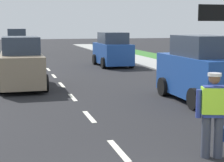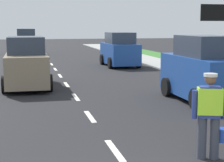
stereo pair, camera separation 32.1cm
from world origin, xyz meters
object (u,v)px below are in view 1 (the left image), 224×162
(car_parked_curbside, at_px, (201,71))
(car_oncoming_third, at_px, (17,42))
(car_oncoming_lead, at_px, (21,64))
(road_worker, at_px, (214,111))
(car_parked_far, at_px, (113,51))
(lane_direction_sign, at_px, (220,31))

(car_parked_curbside, distance_m, car_oncoming_third, 24.29)
(car_oncoming_lead, bearing_deg, road_worker, -70.85)
(car_parked_curbside, bearing_deg, car_parked_far, 89.85)
(road_worker, distance_m, car_parked_curbside, 5.66)
(road_worker, bearing_deg, car_parked_curbside, 64.49)
(lane_direction_sign, xyz_separation_m, car_oncoming_lead, (-5.86, 5.54, -1.43))
(road_worker, bearing_deg, car_oncoming_third, 96.39)
(car_parked_far, relative_size, car_oncoming_lead, 0.92)
(road_worker, height_order, car_parked_curbside, car_parked_curbside)
(lane_direction_sign, bearing_deg, car_parked_far, 90.15)
(road_worker, distance_m, car_oncoming_lead, 10.23)
(car_oncoming_lead, bearing_deg, car_parked_far, 50.46)
(lane_direction_sign, xyz_separation_m, car_parked_curbside, (-0.06, 0.99, -1.37))
(car_parked_curbside, xyz_separation_m, car_oncoming_lead, (-5.80, 4.56, -0.06))
(car_parked_far, xyz_separation_m, car_parked_curbside, (-0.03, -11.62, 0.05))
(car_oncoming_third, bearing_deg, car_parked_curbside, -76.53)
(car_parked_far, bearing_deg, car_parked_curbside, -90.15)
(car_oncoming_third, relative_size, car_oncoming_lead, 0.94)
(lane_direction_sign, height_order, car_oncoming_lead, lane_direction_sign)
(lane_direction_sign, height_order, car_parked_far, lane_direction_sign)
(lane_direction_sign, bearing_deg, car_oncoming_third, 103.09)
(lane_direction_sign, bearing_deg, road_worker, -121.26)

